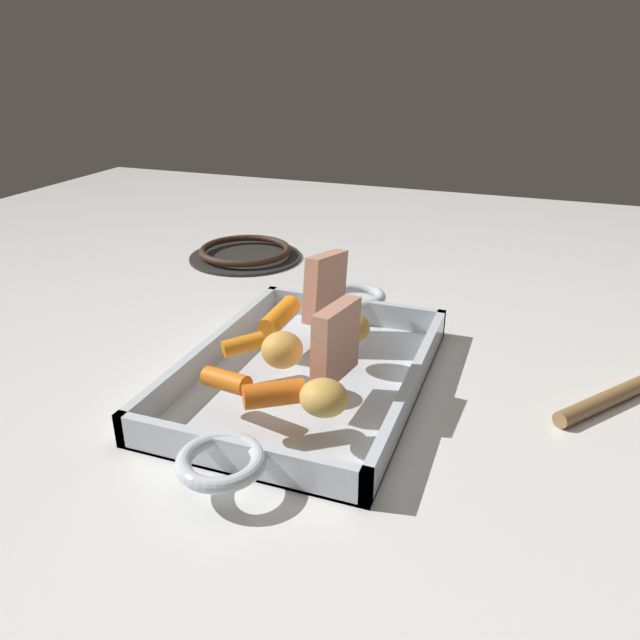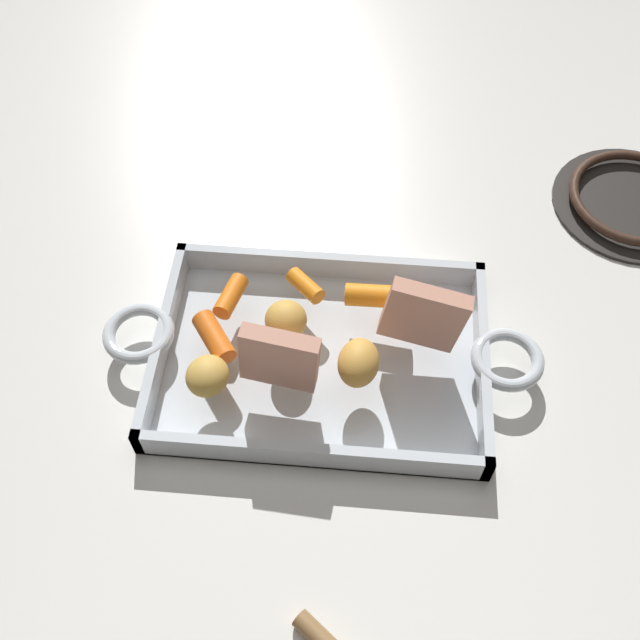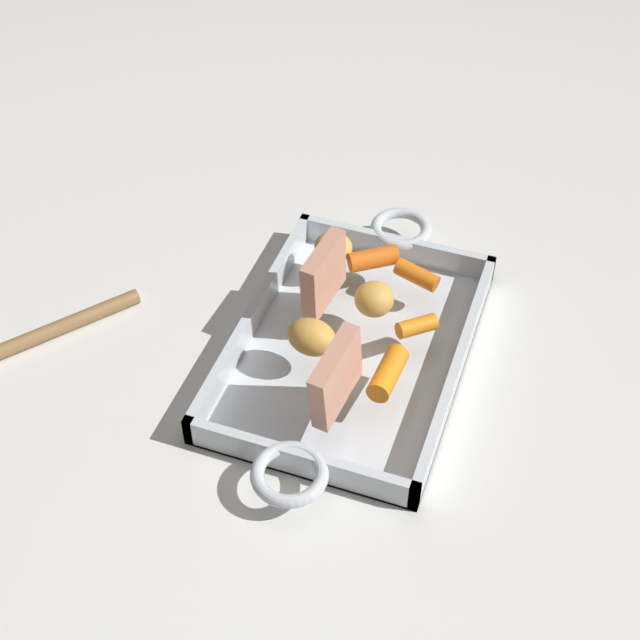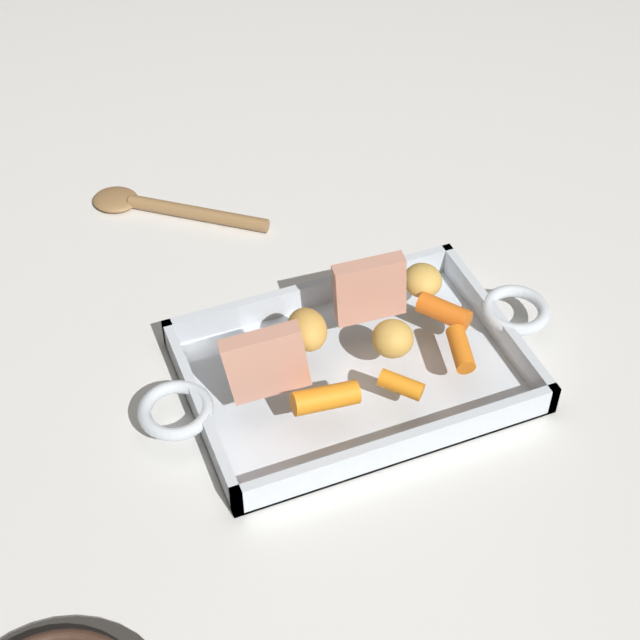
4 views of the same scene
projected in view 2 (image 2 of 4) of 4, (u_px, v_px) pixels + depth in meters
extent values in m
plane|color=silver|center=(321.00, 361.00, 0.78)|extent=(2.02, 2.02, 0.00)
cube|color=silver|center=(321.00, 360.00, 0.77)|extent=(0.34, 0.24, 0.01)
cube|color=silver|center=(311.00, 455.00, 0.70)|extent=(0.34, 0.01, 0.03)
cube|color=silver|center=(329.00, 266.00, 0.83)|extent=(0.34, 0.01, 0.03)
cube|color=silver|center=(163.00, 341.00, 0.77)|extent=(0.01, 0.24, 0.03)
cube|color=silver|center=(482.00, 364.00, 0.75)|extent=(0.01, 0.24, 0.03)
torus|color=silver|center=(139.00, 333.00, 0.76)|extent=(0.07, 0.07, 0.01)
torus|color=silver|center=(507.00, 359.00, 0.74)|extent=(0.07, 0.07, 0.01)
cube|color=tan|center=(279.00, 359.00, 0.69)|extent=(0.08, 0.03, 0.08)
cube|color=tan|center=(424.00, 316.00, 0.72)|extent=(0.09, 0.03, 0.09)
cylinder|color=orange|center=(231.00, 296.00, 0.77)|extent=(0.03, 0.05, 0.02)
cylinder|color=orange|center=(305.00, 286.00, 0.78)|extent=(0.04, 0.05, 0.02)
cylinder|color=orange|center=(377.00, 296.00, 0.76)|extent=(0.07, 0.03, 0.03)
cylinder|color=orange|center=(214.00, 337.00, 0.74)|extent=(0.05, 0.06, 0.02)
ellipsoid|color=gold|center=(207.00, 376.00, 0.70)|extent=(0.05, 0.05, 0.03)
ellipsoid|color=gold|center=(358.00, 363.00, 0.71)|extent=(0.05, 0.06, 0.04)
ellipsoid|color=gold|center=(286.00, 320.00, 0.74)|extent=(0.06, 0.06, 0.04)
cylinder|color=#282623|center=(632.00, 203.00, 0.90)|extent=(0.19, 0.19, 0.01)
torus|color=#382319|center=(635.00, 197.00, 0.89)|extent=(0.16, 0.16, 0.01)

